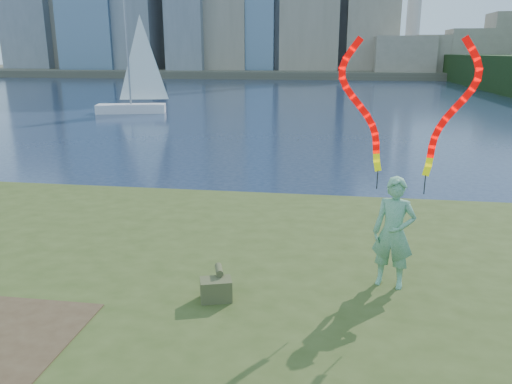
# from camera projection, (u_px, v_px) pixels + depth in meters

# --- Properties ---
(ground) EXTENTS (320.00, 320.00, 0.00)m
(ground) POSITION_uv_depth(u_px,v_px,m) (180.00, 302.00, 9.13)
(ground) COLOR #1A2742
(ground) RESTS_ON ground
(grassy_knoll) EXTENTS (20.00, 18.00, 0.80)m
(grassy_knoll) POSITION_uv_depth(u_px,v_px,m) (129.00, 360.00, 6.85)
(grassy_knoll) COLOR #3A4A1A
(grassy_knoll) RESTS_ON ground
(far_shore) EXTENTS (320.00, 40.00, 1.20)m
(far_shore) POSITION_uv_depth(u_px,v_px,m) (321.00, 72.00, 99.35)
(far_shore) COLOR #514C3B
(far_shore) RESTS_ON ground
(woman_with_ribbons) EXTENTS (2.03, 0.72, 4.15)m
(woman_with_ribbons) POSITION_uv_depth(u_px,v_px,m) (397.00, 202.00, 7.67)
(woman_with_ribbons) COLOR #177A39
(woman_with_ribbons) RESTS_ON grassy_knoll
(canvas_bag) EXTENTS (0.54, 0.61, 0.45)m
(canvas_bag) POSITION_uv_depth(u_px,v_px,m) (216.00, 288.00, 7.52)
(canvas_bag) COLOR #4E532D
(canvas_bag) RESTS_ON grassy_knoll
(sailboat) EXTENTS (5.35, 2.80, 8.06)m
(sailboat) POSITION_uv_depth(u_px,v_px,m) (134.00, 94.00, 36.96)
(sailboat) COLOR white
(sailboat) RESTS_ON ground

